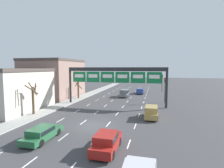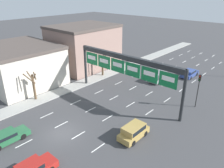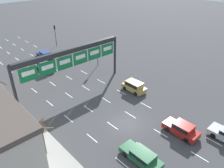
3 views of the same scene
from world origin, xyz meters
TOP-DOWN VIEW (x-y plane):
  - ground_plane at (0.00, 0.00)m, footprint 220.00×220.00m
  - sidewalk_left at (-9.65, 0.00)m, footprint 2.80×110.00m
  - lane_dashes at (-0.00, 13.50)m, footprint 10.02×67.00m
  - sign_gantry at (-0.00, 11.77)m, footprint 18.51×0.70m
  - building_far at (-16.65, 18.24)m, footprint 10.61×13.28m
  - car_red at (3.32, -5.70)m, footprint 1.84×4.25m
  - suv_grey at (0.00, 21.60)m, footprint 1.91×4.33m
  - suv_gold at (6.71, 4.94)m, footprint 1.81×3.90m
  - car_blue at (3.23, 27.69)m, footprint 1.91×4.60m
  - car_green at (-3.29, -5.11)m, footprint 1.82×4.68m
  - traffic_light_near_gantry at (9.03, 16.71)m, footprint 0.30×0.35m
  - traffic_light_mid_block at (9.01, 32.70)m, footprint 0.30×0.35m
  - tree_bare_closest at (-10.09, 2.36)m, footprint 1.74×1.88m
  - tree_bare_second at (-9.66, 16.73)m, footprint 2.04×2.05m

SIDE VIEW (x-z plane):
  - ground_plane at x=0.00m, z-range 0.00..0.00m
  - lane_dashes at x=0.00m, z-range 0.00..0.01m
  - sidewalk_left at x=-9.65m, z-range 0.00..0.15m
  - car_green at x=-3.29m, z-range 0.05..1.33m
  - car_blue at x=3.23m, z-range 0.05..1.43m
  - car_red at x=3.32m, z-range 0.04..1.58m
  - suv_gold at x=6.71m, z-range 0.09..1.75m
  - suv_grey at x=0.00m, z-range 0.10..1.86m
  - tree_bare_second at x=-9.66m, z-range 0.03..4.67m
  - tree_bare_closest at x=-10.09m, z-range 0.24..5.00m
  - traffic_light_near_gantry at x=9.03m, z-range 1.05..6.02m
  - traffic_light_mid_block at x=9.01m, z-range 1.06..6.13m
  - building_far at x=-16.65m, z-range 0.01..8.94m
  - sign_gantry at x=0.00m, z-range 2.27..9.28m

